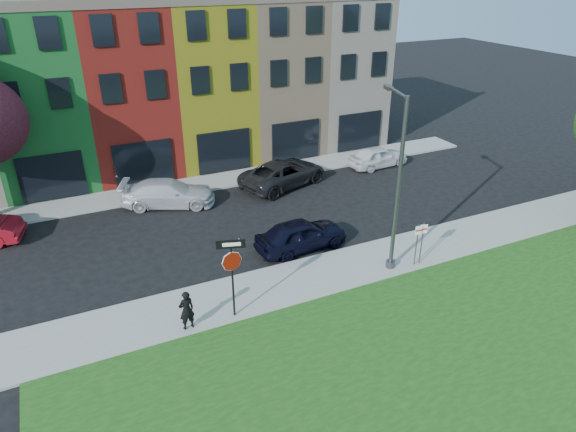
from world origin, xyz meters
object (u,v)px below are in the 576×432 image
stop_sign (232,263)px  sedan_near (301,235)px  street_lamp (396,185)px  man (187,310)px

stop_sign → sedan_near: bearing=55.4°
stop_sign → sedan_near: (4.64, 3.62, -1.70)m
stop_sign → street_lamp: 7.60m
man → street_lamp: size_ratio=0.21×
man → street_lamp: (9.24, 0.50, 3.02)m
sedan_near → street_lamp: (2.80, -3.10, 3.18)m
street_lamp → stop_sign: bearing=-160.3°
stop_sign → sedan_near: stop_sign is taller
stop_sign → man: bearing=-163.3°
sedan_near → street_lamp: size_ratio=0.60×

